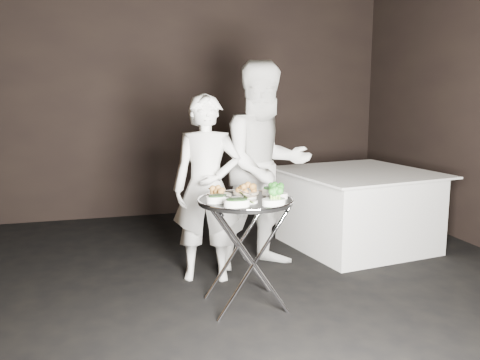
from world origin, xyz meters
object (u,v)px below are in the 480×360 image
object	(u,v)px
waiter_left	(207,188)
waiter_right	(265,166)
serving_tray	(246,201)
tray_stand	(245,248)
dining_table	(357,209)

from	to	relation	value
waiter_left	waiter_right	distance (m)	0.62
serving_tray	waiter_left	world-z (taller)	waiter_left
tray_stand	dining_table	xyz separation A→B (m)	(1.55, 1.15, -0.06)
serving_tray	waiter_right	size ratio (longest dim) A/B	0.38
serving_tray	waiter_left	size ratio (longest dim) A/B	0.45
tray_stand	waiter_left	world-z (taller)	waiter_left
waiter_right	dining_table	size ratio (longest dim) A/B	1.35
dining_table	serving_tray	bearing A→B (deg)	-143.48
waiter_right	dining_table	xyz separation A→B (m)	(1.12, 0.32, -0.54)
waiter_right	dining_table	bearing A→B (deg)	7.29
waiter_left	tray_stand	bearing A→B (deg)	-62.68
serving_tray	waiter_right	xyz separation A→B (m)	(0.43, 0.83, 0.12)
waiter_left	dining_table	world-z (taller)	waiter_left
tray_stand	waiter_right	size ratio (longest dim) A/B	0.43
tray_stand	serving_tray	bearing A→B (deg)	-63.43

